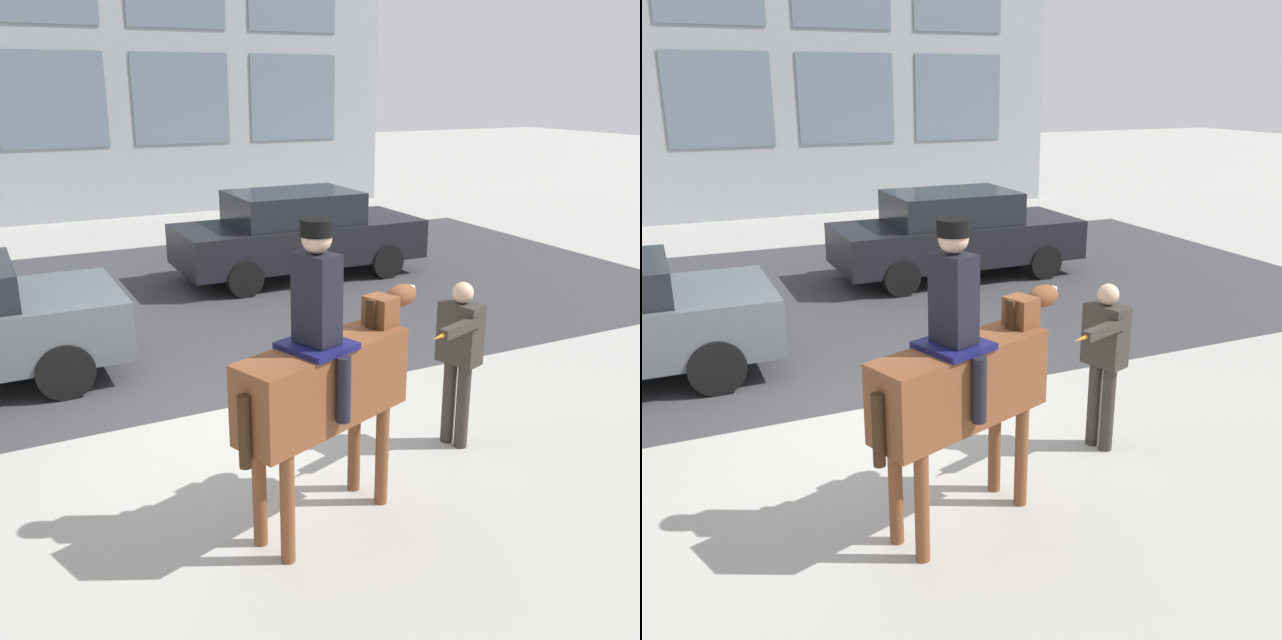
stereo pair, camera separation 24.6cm
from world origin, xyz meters
The scene contains 5 objects.
ground_plane centered at (0.00, 0.00, 0.00)m, with size 80.00×80.00×0.00m, color #9E9B93.
road_surface centered at (0.00, 4.75, 0.00)m, with size 18.39×8.50×0.01m.
mounted_horse_lead centered at (0.04, -1.87, 1.28)m, with size 1.86×0.92×2.50m.
pedestrian_bystander centered at (1.76, -1.28, 0.98)m, with size 0.79×0.65×1.66m.
street_car_far_lane centered at (3.09, 5.29, 0.80)m, with size 4.44×1.87×1.57m.
Camera 2 is at (-2.01, -6.45, 3.40)m, focal length 40.00 mm.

